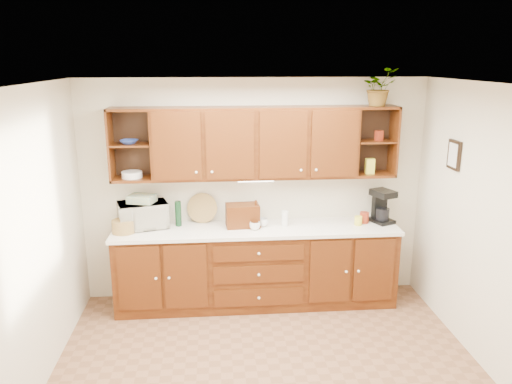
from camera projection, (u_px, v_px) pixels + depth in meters
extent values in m
plane|color=brown|center=(270.00, 377.00, 4.53)|extent=(4.00, 4.00, 0.00)
plane|color=white|center=(272.00, 85.00, 3.86)|extent=(4.00, 4.00, 0.00)
plane|color=beige|center=(254.00, 190.00, 5.88)|extent=(4.00, 0.00, 4.00)
plane|color=beige|center=(26.00, 250.00, 4.03)|extent=(0.00, 3.50, 3.50)
plane|color=beige|center=(498.00, 236.00, 4.36)|extent=(0.00, 3.50, 3.50)
cube|color=#341206|center=(256.00, 267.00, 5.81)|extent=(3.20, 0.60, 0.90)
cube|color=white|center=(256.00, 229.00, 5.68)|extent=(3.24, 0.64, 0.04)
cube|color=#341206|center=(255.00, 143.00, 5.57)|extent=(2.30, 0.33, 0.80)
cube|color=black|center=(132.00, 142.00, 5.60)|extent=(0.45, 0.02, 0.80)
cube|color=black|center=(371.00, 139.00, 5.83)|extent=(0.45, 0.02, 0.80)
cube|color=#341206|center=(130.00, 145.00, 5.46)|extent=(0.43, 0.30, 0.02)
cube|color=#341206|center=(375.00, 141.00, 5.68)|extent=(0.43, 0.30, 0.02)
cube|color=#341206|center=(378.00, 107.00, 5.58)|extent=(0.45, 0.33, 0.03)
cube|color=white|center=(256.00, 180.00, 5.63)|extent=(0.40, 0.05, 0.02)
cube|color=black|center=(454.00, 155.00, 5.08)|extent=(0.03, 0.24, 0.30)
cylinder|color=olive|center=(124.00, 226.00, 5.50)|extent=(0.26, 0.26, 0.14)
imported|color=silver|center=(143.00, 215.00, 5.65)|extent=(0.61, 0.50, 0.30)
cube|color=tan|center=(142.00, 199.00, 5.60)|extent=(0.34, 0.29, 0.09)
cylinder|color=#103219|center=(178.00, 214.00, 5.70)|extent=(0.07, 0.07, 0.29)
cylinder|color=olive|center=(203.00, 221.00, 5.86)|extent=(0.36, 0.13, 0.35)
cube|color=#341206|center=(242.00, 215.00, 5.68)|extent=(0.39, 0.26, 0.26)
cylinder|color=#341206|center=(256.00, 214.00, 5.64)|extent=(0.03, 0.03, 0.32)
cylinder|color=#341206|center=(256.00, 227.00, 5.68)|extent=(0.13, 0.13, 0.02)
imported|color=white|center=(263.00, 222.00, 5.71)|extent=(0.15, 0.15, 0.09)
imported|color=white|center=(250.00, 222.00, 5.72)|extent=(0.15, 0.15, 0.09)
imported|color=white|center=(255.00, 226.00, 5.59)|extent=(0.15, 0.15, 0.09)
cylinder|color=maroon|center=(364.00, 218.00, 5.82)|extent=(0.14, 0.14, 0.13)
cylinder|color=white|center=(285.00, 218.00, 5.72)|extent=(0.09, 0.09, 0.18)
cylinder|color=yellow|center=(358.00, 221.00, 5.75)|extent=(0.10, 0.10, 0.10)
cube|color=black|center=(381.00, 221.00, 5.86)|extent=(0.29, 0.33, 0.04)
cube|color=black|center=(379.00, 204.00, 5.91)|extent=(0.20, 0.13, 0.33)
cube|color=black|center=(383.00, 193.00, 5.77)|extent=(0.29, 0.33, 0.07)
cylinder|color=black|center=(382.00, 214.00, 5.81)|extent=(0.20, 0.20, 0.15)
imported|color=#294199|center=(129.00, 142.00, 5.43)|extent=(0.23, 0.23, 0.05)
cylinder|color=white|center=(132.00, 175.00, 5.53)|extent=(0.23, 0.23, 0.07)
cube|color=yellow|center=(370.00, 166.00, 5.72)|extent=(0.10, 0.08, 0.18)
cube|color=maroon|center=(379.00, 136.00, 5.65)|extent=(0.10, 0.09, 0.11)
imported|color=#999999|center=(379.00, 87.00, 5.47)|extent=(0.46, 0.43, 0.42)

